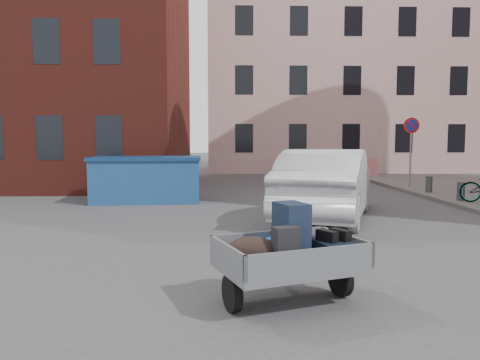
{
  "coord_description": "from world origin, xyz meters",
  "views": [
    {
      "loc": [
        -1.04,
        -8.07,
        1.95
      ],
      "look_at": [
        -0.74,
        1.63,
        1.1
      ],
      "focal_mm": 35.0,
      "sensor_mm": 36.0,
      "label": 1
    }
  ],
  "objects": [
    {
      "name": "silver_car",
      "position": [
        1.46,
        3.29,
        0.85
      ],
      "size": [
        3.48,
        5.5,
        1.71
      ],
      "primitive_type": "imported",
      "rotation": [
        0.0,
        0.0,
        2.79
      ],
      "color": "#A3A6AA",
      "rests_on": "ground"
    },
    {
      "name": "trailer",
      "position": [
        -0.3,
        -2.69,
        0.61
      ],
      "size": [
        1.88,
        1.98,
        1.2
      ],
      "rotation": [
        0.0,
        0.0,
        0.35
      ],
      "color": "black",
      "rests_on": "ground"
    },
    {
      "name": "dumpster",
      "position": [
        -3.51,
        6.53,
        0.71
      ],
      "size": [
        3.47,
        1.96,
        1.41
      ],
      "rotation": [
        0.0,
        0.0,
        0.07
      ],
      "color": "navy",
      "rests_on": "ground"
    },
    {
      "name": "barriers",
      "position": [
        4.2,
        15.0,
        0.5
      ],
      "size": [
        4.7,
        0.18,
        1.0
      ],
      "color": "red",
      "rests_on": "ground"
    },
    {
      "name": "ground",
      "position": [
        0.0,
        0.0,
        0.0
      ],
      "size": [
        120.0,
        120.0,
        0.0
      ],
      "primitive_type": "plane",
      "color": "#38383A",
      "rests_on": "ground"
    },
    {
      "name": "building_pink",
      "position": [
        6.0,
        22.0,
        7.0
      ],
      "size": [
        16.0,
        8.0,
        14.0
      ],
      "primitive_type": "cube",
      "color": "#C39A96",
      "rests_on": "ground"
    },
    {
      "name": "no_parking_sign",
      "position": [
        6.0,
        9.48,
        2.01
      ],
      "size": [
        0.6,
        0.09,
        2.65
      ],
      "color": "gray",
      "rests_on": "sidewalk"
    },
    {
      "name": "building_brick",
      "position": [
        -9.0,
        13.0,
        7.0
      ],
      "size": [
        12.0,
        10.0,
        14.0
      ],
      "primitive_type": "cube",
      "color": "#591E16",
      "rests_on": "ground"
    }
  ]
}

